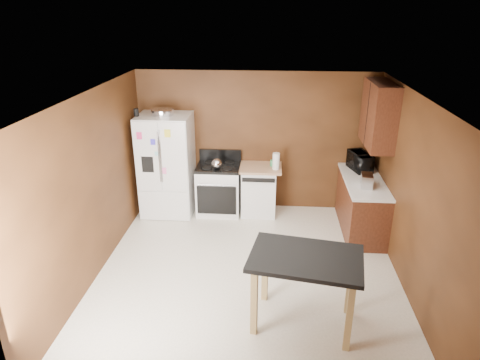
# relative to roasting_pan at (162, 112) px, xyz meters

# --- Properties ---
(floor) EXTENTS (4.50, 4.50, 0.00)m
(floor) POSITION_rel_roasting_pan_xyz_m (1.57, -1.89, -1.85)
(floor) COLOR white
(floor) RESTS_ON ground
(ceiling) EXTENTS (4.50, 4.50, 0.00)m
(ceiling) POSITION_rel_roasting_pan_xyz_m (1.57, -1.89, 0.65)
(ceiling) COLOR white
(ceiling) RESTS_ON ground
(wall_back) EXTENTS (4.20, 0.00, 4.20)m
(wall_back) POSITION_rel_roasting_pan_xyz_m (1.57, 0.36, -0.60)
(wall_back) COLOR #593217
(wall_back) RESTS_ON ground
(wall_front) EXTENTS (4.20, 0.00, 4.20)m
(wall_front) POSITION_rel_roasting_pan_xyz_m (1.57, -4.14, -0.60)
(wall_front) COLOR #593217
(wall_front) RESTS_ON ground
(wall_left) EXTENTS (0.00, 4.50, 4.50)m
(wall_left) POSITION_rel_roasting_pan_xyz_m (-0.53, -1.89, -0.60)
(wall_left) COLOR #593217
(wall_left) RESTS_ON ground
(wall_right) EXTENTS (0.00, 4.50, 4.50)m
(wall_right) POSITION_rel_roasting_pan_xyz_m (3.67, -1.89, -0.60)
(wall_right) COLOR #593217
(wall_right) RESTS_ON ground
(roasting_pan) EXTENTS (0.39, 0.39, 0.10)m
(roasting_pan) POSITION_rel_roasting_pan_xyz_m (0.00, 0.00, 0.00)
(roasting_pan) COLOR silver
(roasting_pan) RESTS_ON refrigerator
(pen_cup) EXTENTS (0.09, 0.09, 0.13)m
(pen_cup) POSITION_rel_roasting_pan_xyz_m (-0.41, -0.13, 0.02)
(pen_cup) COLOR black
(pen_cup) RESTS_ON refrigerator
(kettle) EXTENTS (0.18, 0.18, 0.18)m
(kettle) POSITION_rel_roasting_pan_xyz_m (0.92, -0.13, -0.86)
(kettle) COLOR silver
(kettle) RESTS_ON gas_range
(paper_towel) EXTENTS (0.13, 0.13, 0.28)m
(paper_towel) POSITION_rel_roasting_pan_xyz_m (1.94, -0.03, -0.82)
(paper_towel) COLOR white
(paper_towel) RESTS_ON dishwasher
(green_canister) EXTENTS (0.10, 0.10, 0.10)m
(green_canister) POSITION_rel_roasting_pan_xyz_m (1.88, 0.12, -0.91)
(green_canister) COLOR #3EA360
(green_canister) RESTS_ON dishwasher
(toaster) EXTENTS (0.20, 0.30, 0.20)m
(toaster) POSITION_rel_roasting_pan_xyz_m (3.34, -0.73, -0.85)
(toaster) COLOR silver
(toaster) RESTS_ON right_cabinets
(microwave) EXTENTS (0.47, 0.58, 0.28)m
(microwave) POSITION_rel_roasting_pan_xyz_m (3.37, 0.02, -0.81)
(microwave) COLOR black
(microwave) RESTS_ON right_cabinets
(refrigerator) EXTENTS (0.90, 0.80, 1.80)m
(refrigerator) POSITION_rel_roasting_pan_xyz_m (0.02, -0.02, -0.95)
(refrigerator) COLOR white
(refrigerator) RESTS_ON ground
(gas_range) EXTENTS (0.76, 0.68, 1.10)m
(gas_range) POSITION_rel_roasting_pan_xyz_m (0.93, 0.04, -1.39)
(gas_range) COLOR white
(gas_range) RESTS_ON ground
(dishwasher) EXTENTS (0.78, 0.63, 0.89)m
(dishwasher) POSITION_rel_roasting_pan_xyz_m (1.65, 0.06, -1.40)
(dishwasher) COLOR white
(dishwasher) RESTS_ON ground
(right_cabinets) EXTENTS (0.63, 1.58, 2.45)m
(right_cabinets) POSITION_rel_roasting_pan_xyz_m (3.41, -0.41, -0.94)
(right_cabinets) COLOR #5A2A18
(right_cabinets) RESTS_ON ground
(island) EXTENTS (1.38, 1.03, 0.91)m
(island) POSITION_rel_roasting_pan_xyz_m (2.28, -2.83, -1.08)
(island) COLOR black
(island) RESTS_ON ground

